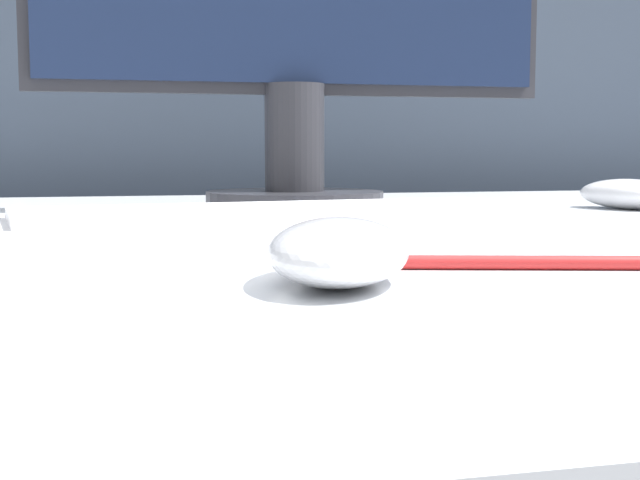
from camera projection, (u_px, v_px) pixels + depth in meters
The scene contains 5 objects.
partition_panel at pixel (214, 195), 1.42m from camera, with size 5.00×0.03×1.47m.
computer_mouse_near at pixel (338, 251), 0.44m from camera, with size 0.10×0.14×0.03m.
keyboard at pixel (278, 222), 0.67m from camera, with size 0.42×0.18×0.02m.
computer_mouse_far at pixel (628, 194), 0.98m from camera, with size 0.10×0.14×0.03m.
pen at pixel (541, 263), 0.49m from camera, with size 0.15×0.05×0.01m.
Camera 1 is at (-0.17, -0.73, 0.81)m, focal length 50.00 mm.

